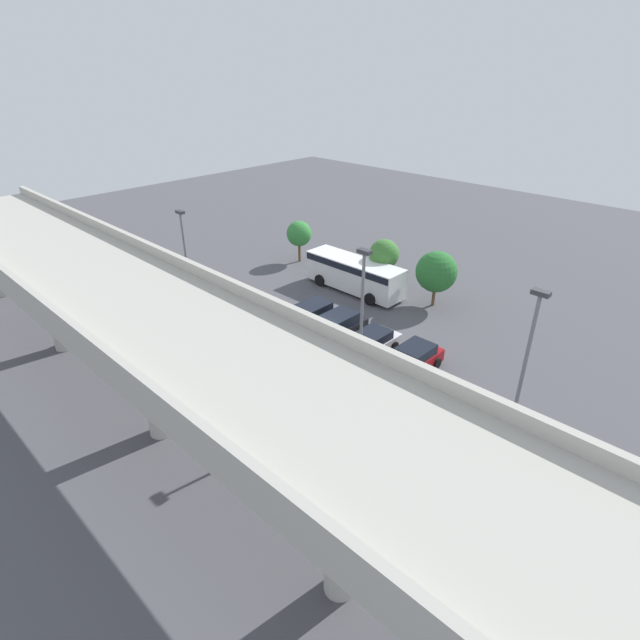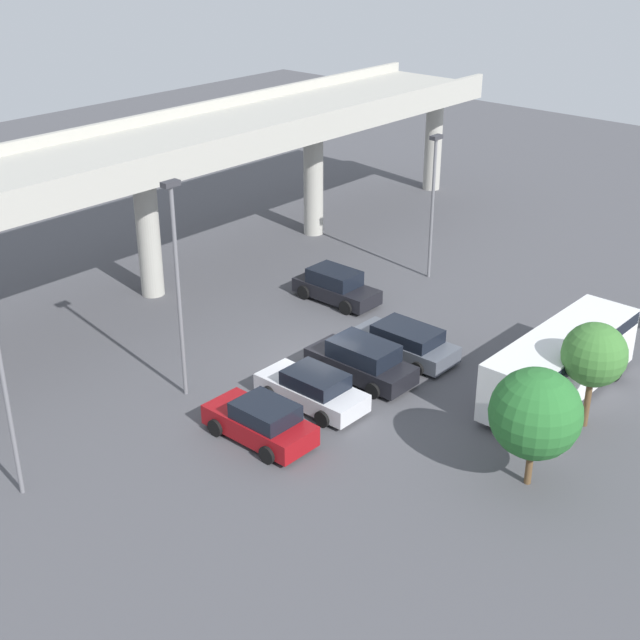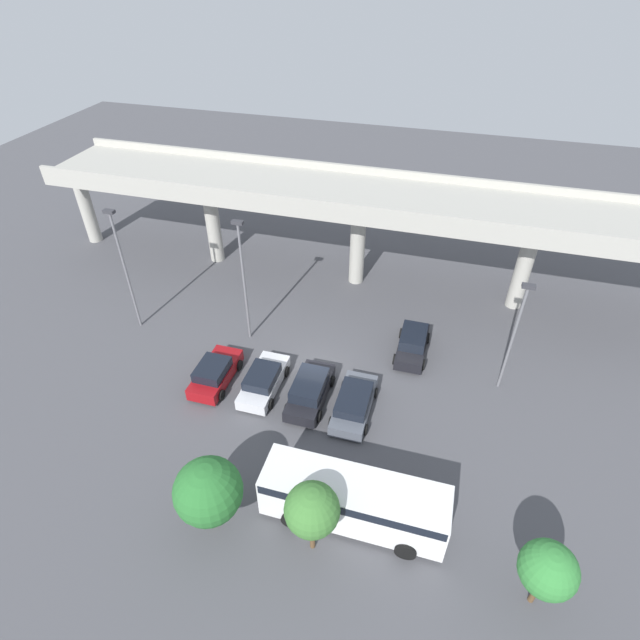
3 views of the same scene
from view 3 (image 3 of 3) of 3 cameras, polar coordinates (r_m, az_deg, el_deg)
The scene contains 14 objects.
ground_plane at distance 31.56m, azimuth -0.47°, elevation -6.41°, with size 103.13×103.13×0.00m, color #4C4C51.
highway_overpass at distance 36.90m, azimuth 4.57°, elevation 13.19°, with size 49.27×6.84×8.08m.
parked_car_0 at distance 31.36m, azimuth -11.91°, elevation -5.93°, with size 2.10×4.31×1.57m.
parked_car_1 at distance 30.49m, azimuth -6.47°, elevation -6.88°, with size 2.09×4.55×1.47m.
parked_car_2 at distance 29.63m, azimuth -1.16°, elevation -7.98°, with size 2.14×4.65×1.66m.
parked_car_3 at distance 29.11m, azimuth 3.90°, elevation -9.43°, with size 2.17×4.67×1.43m.
parked_car_4 at distance 33.27m, azimuth 10.53°, elevation -2.64°, with size 2.01×4.39×1.60m.
shuttle_bus at distance 24.32m, azimuth 3.90°, elevation -19.68°, with size 8.58×2.70×2.63m.
lamp_post_near_aisle at distance 34.87m, azimuth -21.54°, elevation 6.08°, with size 0.70×0.35×8.86m.
lamp_post_mid_lot at distance 31.77m, azimuth -8.76°, elevation 5.19°, with size 0.70×0.35×8.79m.
lamp_post_by_overpass at distance 30.04m, azimuth 21.41°, elevation -1.08°, with size 0.70×0.35×7.50m.
tree_front_left at distance 23.62m, azimuth -12.66°, elevation -18.55°, with size 3.08×3.08×4.28m.
tree_front_centre at distance 22.34m, azimuth -0.92°, elevation -20.88°, with size 2.40×2.40×4.19m.
tree_front_right at distance 23.28m, azimuth 24.61°, elevation -24.53°, with size 2.29×2.29×3.80m.
Camera 3 is at (6.45, -21.57, 22.13)m, focal length 28.00 mm.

